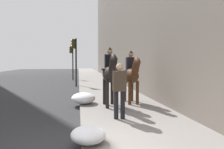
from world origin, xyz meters
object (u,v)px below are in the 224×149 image
at_px(pedestrian_greeting, 119,87).
at_px(traffic_light_far_curb, 72,57).
at_px(traffic_light_near_curb, 75,54).
at_px(mounted_horse_near, 110,73).
at_px(mounted_horse_far, 131,74).

xyz_separation_m(pedestrian_greeting, traffic_light_far_curb, (18.02, 1.88, 1.25)).
height_order(pedestrian_greeting, traffic_light_near_curb, traffic_light_near_curb).
bearing_deg(traffic_light_near_curb, pedestrian_greeting, -172.50).
bearing_deg(pedestrian_greeting, mounted_horse_near, 2.63).
height_order(mounted_horse_near, pedestrian_greeting, mounted_horse_near).
distance_m(pedestrian_greeting, traffic_light_far_curb, 18.16).
distance_m(mounted_horse_far, traffic_light_near_curb, 8.93).
xyz_separation_m(mounted_horse_near, pedestrian_greeting, (-2.14, -0.01, -0.33)).
height_order(mounted_horse_far, traffic_light_far_curb, traffic_light_far_curb).
bearing_deg(mounted_horse_near, traffic_light_far_curb, -174.24).
relative_size(mounted_horse_near, traffic_light_far_curb, 0.67).
height_order(traffic_light_near_curb, traffic_light_far_curb, traffic_light_near_curb).
xyz_separation_m(mounted_horse_far, traffic_light_near_curb, (8.52, 2.47, 1.09)).
xyz_separation_m(mounted_horse_far, traffic_light_far_curb, (15.21, 2.85, 1.01)).
bearing_deg(mounted_horse_near, pedestrian_greeting, -0.62).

